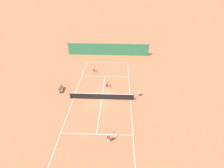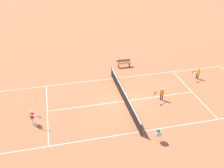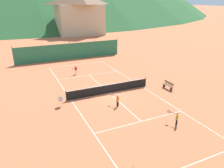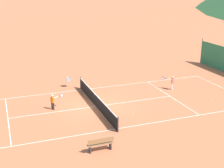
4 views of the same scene
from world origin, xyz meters
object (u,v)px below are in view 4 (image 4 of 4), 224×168
object	(u,v)px
tennis_ball_by_net_left	(133,113)
tennis_ball_alley_right	(212,100)
player_far_service	(53,101)
tennis_ball_far_corner	(55,93)
ball_hopper	(68,80)
courtside_bench	(100,144)
tennis_net	(96,100)
player_far_baseline	(172,82)

from	to	relation	value
tennis_ball_by_net_left	tennis_ball_alley_right	distance (m)	7.00
player_far_service	tennis_ball_by_net_left	size ratio (longest dim) A/B	17.65
tennis_ball_alley_right	tennis_ball_far_corner	bearing A→B (deg)	-116.95
ball_hopper	courtside_bench	world-z (taller)	ball_hopper
tennis_ball_far_corner	ball_hopper	xyz separation A→B (m)	(-1.39, 1.44, 0.63)
tennis_ball_by_net_left	ball_hopper	size ratio (longest dim) A/B	0.07
player_far_service	courtside_bench	xyz separation A→B (m)	(6.92, 1.38, -0.23)
tennis_ball_by_net_left	tennis_ball_far_corner	size ratio (longest dim) A/B	1.00
tennis_net	tennis_ball_far_corner	xyz separation A→B (m)	(-3.90, -2.38, -0.47)
tennis_ball_by_net_left	tennis_ball_far_corner	bearing A→B (deg)	-143.52
tennis_ball_alley_right	player_far_baseline	bearing A→B (deg)	-153.16
player_far_baseline	tennis_ball_alley_right	distance (m)	3.87
tennis_net	tennis_ball_by_net_left	world-z (taller)	tennis_net
player_far_baseline	player_far_service	bearing A→B (deg)	-85.17
tennis_ball_far_corner	tennis_ball_by_net_left	bearing A→B (deg)	36.48
player_far_baseline	ball_hopper	world-z (taller)	player_far_baseline
player_far_baseline	tennis_ball_by_net_left	bearing A→B (deg)	-55.42
player_far_baseline	tennis_ball_far_corner	bearing A→B (deg)	-104.04
ball_hopper	courtside_bench	distance (m)	11.67
tennis_net	player_far_service	world-z (taller)	player_far_service
tennis_ball_far_corner	tennis_ball_alley_right	size ratio (longest dim) A/B	1.00
tennis_net	tennis_ball_far_corner	size ratio (longest dim) A/B	139.09
tennis_net	tennis_ball_alley_right	size ratio (longest dim) A/B	139.09
player_far_service	tennis_ball_by_net_left	distance (m)	5.96
player_far_baseline	courtside_bench	world-z (taller)	player_far_baseline
player_far_service	tennis_net	bearing A→B (deg)	79.65
tennis_ball_by_net_left	tennis_ball_far_corner	xyz separation A→B (m)	(-6.08, -4.49, 0.00)
tennis_ball_alley_right	ball_hopper	xyz separation A→B (m)	(-7.24, -10.05, 0.63)
player_far_baseline	tennis_ball_far_corner	world-z (taller)	player_far_baseline
player_far_baseline	tennis_net	bearing A→B (deg)	-78.84
player_far_service	ball_hopper	bearing A→B (deg)	155.10
tennis_ball_alley_right	courtside_bench	bearing A→B (deg)	-67.92
player_far_baseline	ball_hopper	bearing A→B (deg)	-114.74
tennis_net	tennis_ball_far_corner	distance (m)	4.59
tennis_ball_alley_right	ball_hopper	distance (m)	12.40
player_far_baseline	tennis_ball_alley_right	bearing A→B (deg)	26.84
tennis_ball_by_net_left	tennis_ball_far_corner	distance (m)	7.56
tennis_net	player_far_service	size ratio (longest dim) A/B	7.88
player_far_baseline	ball_hopper	size ratio (longest dim) A/B	1.36
tennis_ball_by_net_left	tennis_net	bearing A→B (deg)	-135.79
player_far_service	tennis_ball_alley_right	size ratio (longest dim) A/B	17.65
tennis_ball_far_corner	ball_hopper	size ratio (longest dim) A/B	0.07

